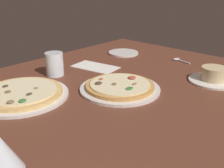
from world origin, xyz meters
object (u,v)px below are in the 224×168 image
object	(u,v)px
paper_menu	(95,67)
ramekin_on_saucer	(213,76)
water_glass	(55,65)
pizza_side	(21,94)
side_plate	(123,53)
spoon	(178,60)
pizza_main	(120,87)

from	to	relation	value
paper_menu	ramekin_on_saucer	bearing A→B (deg)	101.83
water_glass	pizza_side	bearing A→B (deg)	23.79
pizza_side	ramekin_on_saucer	size ratio (longest dim) A/B	1.72
side_plate	paper_menu	xyz separation A→B (cm)	(27.04, 5.76, -0.30)
paper_menu	spoon	world-z (taller)	spoon
side_plate	spoon	distance (cm)	29.87
spoon	paper_menu	bearing A→B (deg)	-32.81
water_glass	spoon	distance (cm)	60.92
side_plate	paper_menu	bearing A→B (deg)	12.02
pizza_main	pizza_side	bearing A→B (deg)	-37.26
pizza_main	side_plate	xyz separation A→B (cm)	(-39.67, -31.82, -0.73)
pizza_side	ramekin_on_saucer	xyz separation A→B (cm)	(-59.42, 43.09, 1.13)
pizza_side	paper_menu	world-z (taller)	pizza_side
pizza_main	pizza_side	distance (cm)	35.10
pizza_side	side_plate	size ratio (longest dim) A/B	2.01
pizza_main	water_glass	size ratio (longest dim) A/B	3.02
pizza_side	pizza_main	bearing A→B (deg)	142.74
pizza_side	spoon	xyz separation A→B (cm)	(-76.07, 18.08, -0.73)
pizza_main	spoon	xyz separation A→B (cm)	(-48.14, -3.17, -0.72)
water_glass	paper_menu	world-z (taller)	water_glass
pizza_main	water_glass	world-z (taller)	water_glass
water_glass	side_plate	xyz separation A→B (cm)	(-45.61, -0.87, -3.89)
ramekin_on_saucer	side_plate	xyz separation A→B (cm)	(-8.18, -53.65, -1.87)
side_plate	spoon	world-z (taller)	spoon
ramekin_on_saucer	paper_menu	xyz separation A→B (cm)	(18.85, -47.89, -2.17)
paper_menu	pizza_main	bearing A→B (deg)	54.47
spoon	pizza_side	bearing A→B (deg)	-13.37
pizza_main	side_plate	bearing A→B (deg)	-141.27
ramekin_on_saucer	paper_menu	bearing A→B (deg)	-68.51
water_glass	spoon	bearing A→B (deg)	152.81
side_plate	pizza_side	bearing A→B (deg)	8.88
ramekin_on_saucer	side_plate	distance (cm)	54.31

